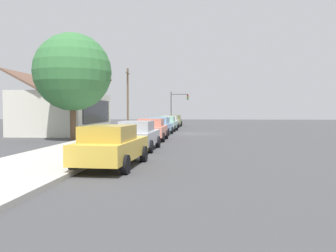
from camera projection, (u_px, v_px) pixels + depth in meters
ground_plane at (192, 134)px, 33.73m from camera, size 120.00×120.00×0.00m
sidewalk_curb at (134, 132)px, 34.19m from camera, size 60.00×4.20×0.16m
car_mustard at (112, 146)px, 13.25m from camera, size 4.90×2.19×1.59m
car_silver at (138, 135)px, 19.17m from camera, size 4.47×2.07×1.59m
car_coral at (152, 129)px, 25.56m from camera, size 4.56×2.10×1.59m
car_skyblue at (160, 126)px, 31.81m from camera, size 4.63×2.21×1.59m
car_seafoam at (167, 123)px, 37.93m from camera, size 4.71×2.15×1.59m
car_ivory at (171, 122)px, 44.31m from camera, size 4.42×1.99×1.59m
car_olive at (175, 120)px, 50.74m from camera, size 4.85×2.06×1.59m
storefront_building at (65, 112)px, 33.41m from camera, size 11.03×6.52×5.62m
shade_tree at (73, 72)px, 25.46m from camera, size 5.58×5.58×7.73m
traffic_light_main at (178, 103)px, 55.23m from camera, size 0.37×2.79×5.20m
utility_pole_wooden at (128, 97)px, 44.35m from camera, size 1.80×0.24×7.50m
fire_hydrant_red at (108, 142)px, 18.68m from camera, size 0.22×0.22×0.71m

